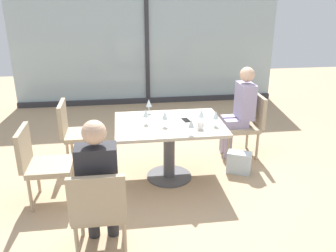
{
  "coord_description": "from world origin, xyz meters",
  "views": [
    {
      "loc": [
        -0.55,
        -3.97,
        2.24
      ],
      "look_at": [
        0.0,
        0.1,
        0.65
      ],
      "focal_mm": 38.55,
      "sensor_mm": 36.0,
      "label": 1
    }
  ],
  "objects_px": {
    "chair_far_right": "(247,121)",
    "person_far_right": "(240,108)",
    "wine_glass_3": "(191,124)",
    "wine_glass_5": "(165,116)",
    "chair_front_left": "(99,207)",
    "person_front_left": "(98,180)",
    "dining_table_main": "(169,136)",
    "chair_far_left": "(76,130)",
    "wine_glass_1": "(149,103)",
    "coffee_cup": "(200,125)",
    "chair_side_end": "(40,161)",
    "wine_glass_2": "(216,115)",
    "wine_glass_0": "(146,113)",
    "cell_phone_on_table": "(186,120)",
    "handbag_1": "(239,162)",
    "wine_glass_4": "(201,114)"
  },
  "relations": [
    {
      "from": "chair_side_end",
      "to": "wine_glass_0",
      "type": "xyz_separation_m",
      "value": [
        1.17,
        0.34,
        0.37
      ]
    },
    {
      "from": "chair_far_left",
      "to": "wine_glass_1",
      "type": "xyz_separation_m",
      "value": [
        0.95,
        -0.14,
        0.37
      ]
    },
    {
      "from": "person_far_right",
      "to": "coffee_cup",
      "type": "height_order",
      "value": "person_far_right"
    },
    {
      "from": "person_far_right",
      "to": "cell_phone_on_table",
      "type": "height_order",
      "value": "person_far_right"
    },
    {
      "from": "wine_glass_3",
      "to": "wine_glass_5",
      "type": "distance_m",
      "value": 0.38
    },
    {
      "from": "coffee_cup",
      "to": "cell_phone_on_table",
      "type": "relative_size",
      "value": 0.62
    },
    {
      "from": "chair_front_left",
      "to": "wine_glass_2",
      "type": "distance_m",
      "value": 1.77
    },
    {
      "from": "chair_side_end",
      "to": "coffee_cup",
      "type": "height_order",
      "value": "chair_side_end"
    },
    {
      "from": "wine_glass_1",
      "to": "wine_glass_5",
      "type": "relative_size",
      "value": 1.0
    },
    {
      "from": "chair_front_left",
      "to": "cell_phone_on_table",
      "type": "relative_size",
      "value": 6.04
    },
    {
      "from": "person_front_left",
      "to": "wine_glass_4",
      "type": "distance_m",
      "value": 1.6
    },
    {
      "from": "person_far_right",
      "to": "wine_glass_3",
      "type": "height_order",
      "value": "person_far_right"
    },
    {
      "from": "dining_table_main",
      "to": "person_far_right",
      "type": "relative_size",
      "value": 1.02
    },
    {
      "from": "coffee_cup",
      "to": "cell_phone_on_table",
      "type": "height_order",
      "value": "coffee_cup"
    },
    {
      "from": "chair_front_left",
      "to": "dining_table_main",
      "type": "bearing_deg",
      "value": 59.42
    },
    {
      "from": "wine_glass_0",
      "to": "wine_glass_4",
      "type": "distance_m",
      "value": 0.65
    },
    {
      "from": "wine_glass_1",
      "to": "coffee_cup",
      "type": "relative_size",
      "value": 2.06
    },
    {
      "from": "wine_glass_4",
      "to": "handbag_1",
      "type": "bearing_deg",
      "value": 11.26
    },
    {
      "from": "wine_glass_0",
      "to": "wine_glass_4",
      "type": "bearing_deg",
      "value": -8.62
    },
    {
      "from": "wine_glass_5",
      "to": "cell_phone_on_table",
      "type": "bearing_deg",
      "value": 31.8
    },
    {
      "from": "chair_far_left",
      "to": "person_far_right",
      "type": "bearing_deg",
      "value": -0.0
    },
    {
      "from": "chair_far_left",
      "to": "wine_glass_4",
      "type": "xyz_separation_m",
      "value": [
        1.53,
        -0.63,
        0.37
      ]
    },
    {
      "from": "chair_far_left",
      "to": "wine_glass_2",
      "type": "distance_m",
      "value": 1.86
    },
    {
      "from": "wine_glass_1",
      "to": "coffee_cup",
      "type": "distance_m",
      "value": 0.83
    },
    {
      "from": "coffee_cup",
      "to": "handbag_1",
      "type": "height_order",
      "value": "coffee_cup"
    },
    {
      "from": "chair_far_left",
      "to": "person_front_left",
      "type": "xyz_separation_m",
      "value": [
        0.38,
        -1.73,
        0.2
      ]
    },
    {
      "from": "handbag_1",
      "to": "wine_glass_5",
      "type": "bearing_deg",
      "value": -146.33
    },
    {
      "from": "chair_front_left",
      "to": "person_front_left",
      "type": "relative_size",
      "value": 0.69
    },
    {
      "from": "wine_glass_3",
      "to": "handbag_1",
      "type": "relative_size",
      "value": 0.62
    },
    {
      "from": "chair_front_left",
      "to": "coffee_cup",
      "type": "distance_m",
      "value": 1.56
    },
    {
      "from": "chair_far_left",
      "to": "dining_table_main",
      "type": "bearing_deg",
      "value": -24.23
    },
    {
      "from": "chair_far_left",
      "to": "handbag_1",
      "type": "distance_m",
      "value": 2.16
    },
    {
      "from": "wine_glass_2",
      "to": "wine_glass_5",
      "type": "height_order",
      "value": "same"
    },
    {
      "from": "chair_far_left",
      "to": "wine_glass_0",
      "type": "xyz_separation_m",
      "value": [
        0.89,
        -0.53,
        0.37
      ]
    },
    {
      "from": "chair_far_left",
      "to": "wine_glass_1",
      "type": "bearing_deg",
      "value": -8.17
    },
    {
      "from": "chair_far_right",
      "to": "person_far_right",
      "type": "xyz_separation_m",
      "value": [
        -0.11,
        -0.0,
        0.2
      ]
    },
    {
      "from": "person_front_left",
      "to": "coffee_cup",
      "type": "distance_m",
      "value": 1.46
    },
    {
      "from": "wine_glass_3",
      "to": "wine_glass_5",
      "type": "relative_size",
      "value": 1.0
    },
    {
      "from": "dining_table_main",
      "to": "wine_glass_1",
      "type": "xyz_separation_m",
      "value": [
        -0.21,
        0.39,
        0.31
      ]
    },
    {
      "from": "wine_glass_0",
      "to": "chair_far_right",
      "type": "bearing_deg",
      "value": 20.2
    },
    {
      "from": "wine_glass_4",
      "to": "wine_glass_5",
      "type": "relative_size",
      "value": 1.0
    },
    {
      "from": "chair_far_right",
      "to": "chair_side_end",
      "type": "bearing_deg",
      "value": -161.52
    },
    {
      "from": "wine_glass_3",
      "to": "chair_side_end",
      "type": "bearing_deg",
      "value": 177.93
    },
    {
      "from": "wine_glass_0",
      "to": "wine_glass_1",
      "type": "height_order",
      "value": "same"
    },
    {
      "from": "wine_glass_5",
      "to": "wine_glass_2",
      "type": "bearing_deg",
      "value": -5.84
    },
    {
      "from": "coffee_cup",
      "to": "cell_phone_on_table",
      "type": "distance_m",
      "value": 0.33
    },
    {
      "from": "coffee_cup",
      "to": "wine_glass_4",
      "type": "bearing_deg",
      "value": 73.88
    },
    {
      "from": "wine_glass_2",
      "to": "wine_glass_0",
      "type": "bearing_deg",
      "value": 167.78
    },
    {
      "from": "wine_glass_1",
      "to": "cell_phone_on_table",
      "type": "height_order",
      "value": "wine_glass_1"
    },
    {
      "from": "wine_glass_2",
      "to": "wine_glass_3",
      "type": "relative_size",
      "value": 1.0
    }
  ]
}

